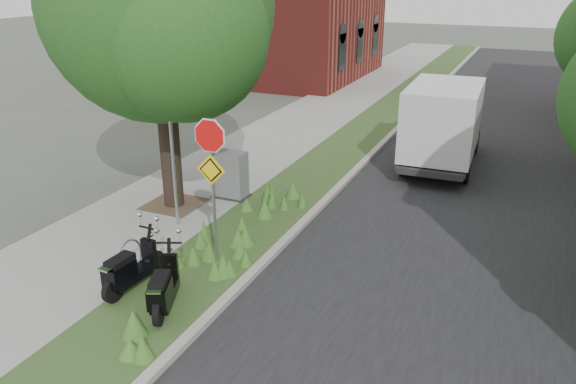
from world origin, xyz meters
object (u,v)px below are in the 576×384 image
object	(u,v)px
sign_assembly	(211,162)
utility_cabinet	(231,176)
scooter_far	(127,273)
scooter_near	(163,293)
box_truck	(444,120)

from	to	relation	value
sign_assembly	utility_cabinet	size ratio (longest dim) A/B	2.56
sign_assembly	scooter_far	bearing A→B (deg)	-117.91
sign_assembly	scooter_far	xyz separation A→B (m)	(-0.91, -1.72, -1.82)
scooter_near	sign_assembly	bearing A→B (deg)	93.25
box_truck	utility_cabinet	xyz separation A→B (m)	(-4.66, -5.34, -0.76)
scooter_near	box_truck	distance (m)	11.12
sign_assembly	utility_cabinet	world-z (taller)	sign_assembly
scooter_near	utility_cabinet	bearing A→B (deg)	106.91
sign_assembly	box_truck	distance (m)	9.24
scooter_far	utility_cabinet	world-z (taller)	utility_cabinet
scooter_far	utility_cabinet	bearing A→B (deg)	96.74
scooter_far	sign_assembly	bearing A→B (deg)	62.09
utility_cabinet	box_truck	bearing A→B (deg)	48.88
scooter_near	scooter_far	world-z (taller)	scooter_far
scooter_near	utility_cabinet	xyz separation A→B (m)	(-1.62, 5.32, 0.22)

